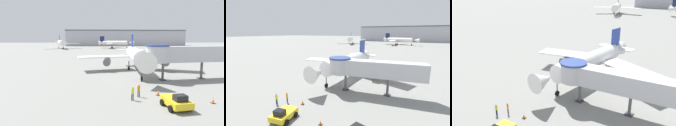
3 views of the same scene
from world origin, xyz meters
The scene contains 11 objects.
ground_plane centered at (0.00, 0.00, 0.00)m, with size 800.00×800.00×0.00m, color gray.
main_airplane centered at (-0.59, 2.70, 3.67)m, with size 27.55×26.26×8.60m.
jet_bridge centered at (6.61, -5.69, 4.66)m, with size 16.94×5.16×6.35m.
pushback_tug_yellow centered at (-0.24, -19.04, 0.74)m, with size 2.78×3.58×1.67m.
traffic_cone_apron_front centered at (4.57, -17.85, 0.33)m, with size 0.41×0.41×0.68m.
traffic_cone_near_nose centered at (-0.81, -14.70, 0.36)m, with size 0.46×0.46×0.76m.
ground_crew_marshaller centered at (-4.48, -16.42, 0.97)m, with size 0.35×0.24×1.69m.
ground_crew_wing_walker centered at (-3.49, -15.22, 0.96)m, with size 0.36×0.28×1.66m.
background_jet_green_tail centered at (-41.35, 104.78, 4.75)m, with size 28.55×29.22×10.83m.
background_jet_navy_tail centered at (1.44, 113.31, 4.48)m, with size 30.21×30.68×10.18m.
terminal_building centered at (18.34, 175.00, 9.23)m, with size 137.76×24.83×18.45m.
Camera 2 is at (13.80, -31.38, 10.98)m, focal length 24.00 mm.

